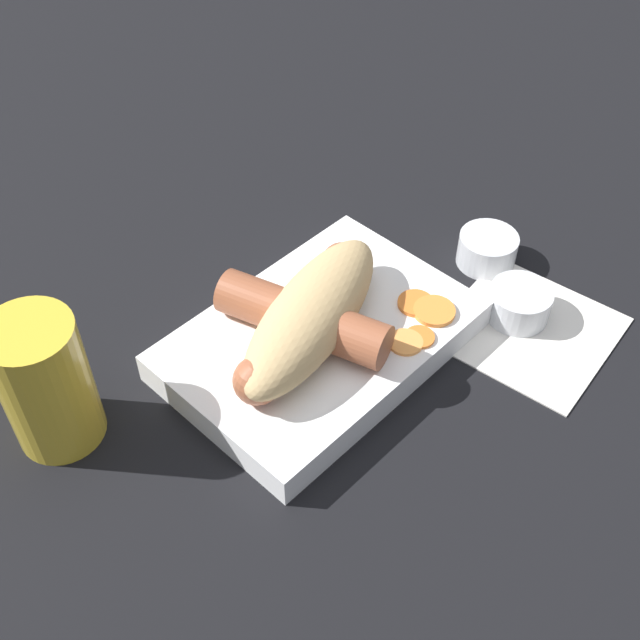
% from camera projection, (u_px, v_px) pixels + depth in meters
% --- Properties ---
extents(ground_plane, '(3.00, 3.00, 0.00)m').
position_uv_depth(ground_plane, '(320.00, 351.00, 0.64)').
color(ground_plane, black).
extents(food_tray, '(0.23, 0.16, 0.03)m').
position_uv_depth(food_tray, '(320.00, 340.00, 0.63)').
color(food_tray, white).
rests_on(food_tray, ground_plane).
extents(bread_roll, '(0.19, 0.11, 0.05)m').
position_uv_depth(bread_roll, '(308.00, 311.00, 0.60)').
color(bread_roll, tan).
rests_on(bread_roll, food_tray).
extents(sausage, '(0.17, 0.14, 0.04)m').
position_uv_depth(sausage, '(303.00, 318.00, 0.60)').
color(sausage, '#9E5638').
rests_on(sausage, food_tray).
extents(pickled_veggies, '(0.07, 0.06, 0.00)m').
position_uv_depth(pickled_veggies, '(422.00, 318.00, 0.62)').
color(pickled_veggies, orange).
rests_on(pickled_veggies, food_tray).
extents(napkin, '(0.14, 0.14, 0.00)m').
position_uv_depth(napkin, '(529.00, 329.00, 0.65)').
color(napkin, white).
rests_on(napkin, ground_plane).
extents(condiment_cup_near, '(0.05, 0.05, 0.03)m').
position_uv_depth(condiment_cup_near, '(518.00, 306.00, 0.65)').
color(condiment_cup_near, silver).
rests_on(condiment_cup_near, ground_plane).
extents(condiment_cup_far, '(0.05, 0.05, 0.03)m').
position_uv_depth(condiment_cup_far, '(487.00, 251.00, 0.70)').
color(condiment_cup_far, silver).
rests_on(condiment_cup_far, ground_plane).
extents(drink_glass, '(0.06, 0.06, 0.11)m').
position_uv_depth(drink_glass, '(46.00, 383.00, 0.55)').
color(drink_glass, gold).
rests_on(drink_glass, ground_plane).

